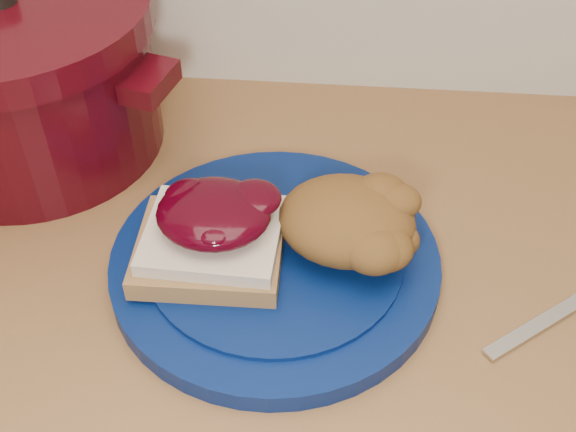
# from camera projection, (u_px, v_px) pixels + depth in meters

# --- Properties ---
(plate) EXTENTS (0.32, 0.32, 0.02)m
(plate) POSITION_uv_depth(u_px,v_px,m) (275.00, 262.00, 0.66)
(plate) COLOR #051850
(plate) RESTS_ON wood_countertop
(sandwich) EXTENTS (0.13, 0.11, 0.06)m
(sandwich) POSITION_uv_depth(u_px,v_px,m) (212.00, 232.00, 0.62)
(sandwich) COLOR olive
(sandwich) RESTS_ON plate
(stuffing_mound) EXTENTS (0.13, 0.12, 0.06)m
(stuffing_mound) POSITION_uv_depth(u_px,v_px,m) (347.00, 220.00, 0.63)
(stuffing_mound) COLOR brown
(stuffing_mound) RESTS_ON plate
(butter_knife) EXTENTS (0.14, 0.11, 0.00)m
(butter_knife) POSITION_uv_depth(u_px,v_px,m) (559.00, 312.00, 0.62)
(butter_knife) COLOR silver
(butter_knife) RESTS_ON wood_countertop
(dutch_oven) EXTENTS (0.35, 0.35, 0.18)m
(dutch_oven) POSITION_uv_depth(u_px,v_px,m) (21.00, 75.00, 0.74)
(dutch_oven) COLOR #37050C
(dutch_oven) RESTS_ON wood_countertop
(pepper_grinder) EXTENTS (0.07, 0.07, 0.14)m
(pepper_grinder) POSITION_uv_depth(u_px,v_px,m) (67.00, 61.00, 0.79)
(pepper_grinder) COLOR black
(pepper_grinder) RESTS_ON wood_countertop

